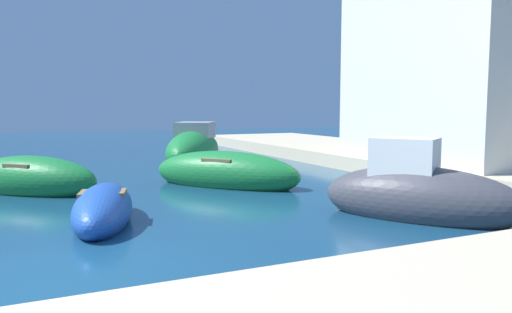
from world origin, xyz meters
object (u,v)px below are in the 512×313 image
Objects in this scene: moored_boat_2 at (31,179)px; moored_boat_7 at (418,195)px; moored_boat_6 at (225,173)px; moored_boat_1 at (103,210)px; moored_boat_0 at (194,149)px; waterfront_building_main at (468,19)px; quayside_tree at (465,64)px.

moored_boat_2 is 0.93× the size of moored_boat_7.
moored_boat_2 is 0.86× the size of moored_boat_6.
moored_boat_1 is 4.52m from moored_boat_2.
moored_boat_0 is at bearing 151.29° from moored_boat_7.
moored_boat_6 is at bearing 20.00° from moored_boat_0.
moored_boat_1 is 0.81× the size of moored_boat_7.
moored_boat_1 is (-4.81, -9.26, -0.26)m from moored_boat_0.
waterfront_building_main is (6.97, -7.10, 4.51)m from moored_boat_0.
moored_boat_0 is 0.62× the size of waterfront_building_main.
waterfront_building_main reaches higher than moored_boat_1.
moored_boat_6 is 5.76m from moored_boat_7.
moored_boat_0 reaches higher than moored_boat_6.
quayside_tree reaches higher than moored_boat_0.
quayside_tree is (7.73, -1.26, 3.23)m from moored_boat_6.
moored_boat_1 is 5.00m from moored_boat_6.
moored_boat_2 is 13.97m from waterfront_building_main.
moored_boat_6 reaches higher than moored_boat_1.
moored_boat_0 is at bearing 134.47° from waterfront_building_main.
moored_boat_0 reaches higher than moored_boat_2.
waterfront_building_main is at bearing 115.59° from moored_boat_1.
moored_boat_1 is at bearing 91.56° from moored_boat_6.
waterfront_building_main reaches higher than moored_boat_0.
moored_boat_6 is 9.33m from waterfront_building_main.
waterfront_building_main reaches higher than moored_boat_2.
moored_boat_0 is 11.45m from moored_boat_7.
moored_boat_0 is 1.17× the size of quayside_tree.
moored_boat_7 is (5.80, -2.15, 0.19)m from moored_boat_1.
quayside_tree is (6.71, -7.27, 3.05)m from moored_boat_0.
moored_boat_2 is at bearing 170.36° from waterfront_building_main.
quayside_tree is at bearing 31.85° from moored_boat_2.
moored_boat_7 is at bearing -0.52° from moored_boat_2.
waterfront_building_main is at bearing 33.28° from quayside_tree.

